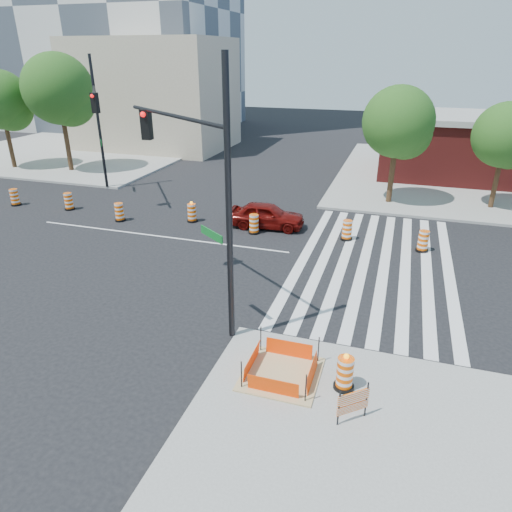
# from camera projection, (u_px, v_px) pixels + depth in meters

# --- Properties ---
(ground) EXTENTS (120.00, 120.00, 0.00)m
(ground) POSITION_uv_depth(u_px,v_px,m) (158.00, 236.00, 23.62)
(ground) COLOR black
(ground) RESTS_ON ground
(sidewalk_ne) EXTENTS (22.00, 22.00, 0.15)m
(sidewalk_ne) POSITION_uv_depth(u_px,v_px,m) (489.00, 178.00, 34.22)
(sidewalk_ne) COLOR gray
(sidewalk_ne) RESTS_ON ground
(sidewalk_nw) EXTENTS (22.00, 22.00, 0.15)m
(sidewalk_nw) POSITION_uv_depth(u_px,v_px,m) (84.00, 150.00, 44.26)
(sidewalk_nw) COLOR gray
(sidewalk_nw) RESTS_ON ground
(crosswalk_east) EXTENTS (6.75, 13.50, 0.01)m
(crosswalk_east) POSITION_uv_depth(u_px,v_px,m) (374.00, 263.00, 20.57)
(crosswalk_east) COLOR silver
(crosswalk_east) RESTS_ON ground
(lane_centerline) EXTENTS (14.00, 0.12, 0.01)m
(lane_centerline) POSITION_uv_depth(u_px,v_px,m) (158.00, 236.00, 23.62)
(lane_centerline) COLOR silver
(lane_centerline) RESTS_ON ground
(excavation_pit) EXTENTS (2.20, 2.20, 0.90)m
(excavation_pit) POSITION_uv_depth(u_px,v_px,m) (281.00, 373.00, 13.20)
(excavation_pit) COLOR tan
(excavation_pit) RESTS_ON ground
(brick_storefront) EXTENTS (16.50, 8.50, 4.60)m
(brick_storefront) POSITION_uv_depth(u_px,v_px,m) (496.00, 148.00, 33.31)
(brick_storefront) COLOR maroon
(brick_storefront) RESTS_ON ground
(beige_midrise) EXTENTS (14.00, 10.00, 10.00)m
(beige_midrise) POSITION_uv_depth(u_px,v_px,m) (155.00, 94.00, 44.05)
(beige_midrise) COLOR tan
(beige_midrise) RESTS_ON ground
(red_coupe) EXTENTS (4.16, 1.92, 1.38)m
(red_coupe) POSITION_uv_depth(u_px,v_px,m) (267.00, 215.00, 24.53)
(red_coupe) COLOR #5F0B08
(red_coupe) RESTS_ON ground
(signal_pole_se) EXTENTS (5.34, 3.98, 8.62)m
(signal_pole_se) POSITION_uv_depth(u_px,v_px,m) (197.00, 172.00, 14.34)
(signal_pole_se) COLOR black
(signal_pole_se) RESTS_ON ground
(signal_pole_nw) EXTENTS (3.88, 5.29, 8.50)m
(signal_pole_nw) POSITION_uv_depth(u_px,v_px,m) (97.00, 114.00, 28.24)
(signal_pole_nw) COLOR black
(signal_pole_nw) RESTS_ON ground
(pit_drum) EXTENTS (0.58, 0.58, 1.14)m
(pit_drum) POSITION_uv_depth(u_px,v_px,m) (345.00, 374.00, 12.52)
(pit_drum) COLOR black
(pit_drum) RESTS_ON ground
(barricade) EXTENTS (0.72, 0.61, 1.07)m
(barricade) POSITION_uv_depth(u_px,v_px,m) (353.00, 402.00, 11.36)
(barricade) COLOR #F55905
(barricade) RESTS_ON ground
(tree_north_a) EXTENTS (4.48, 4.48, 7.61)m
(tree_north_a) POSITION_uv_depth(u_px,v_px,m) (2.00, 103.00, 35.25)
(tree_north_a) COLOR #382314
(tree_north_a) RESTS_ON ground
(tree_north_b) EXTENTS (5.19, 5.19, 8.82)m
(tree_north_b) POSITION_uv_depth(u_px,v_px,m) (60.00, 93.00, 34.04)
(tree_north_b) COLOR #382314
(tree_north_b) RESTS_ON ground
(tree_north_c) EXTENTS (4.16, 4.16, 7.07)m
(tree_north_c) POSITION_uv_depth(u_px,v_px,m) (398.00, 126.00, 26.76)
(tree_north_c) COLOR #382314
(tree_north_c) RESTS_ON ground
(tree_north_d) EXTENTS (3.68, 3.68, 6.26)m
(tree_north_d) POSITION_uv_depth(u_px,v_px,m) (506.00, 139.00, 25.96)
(tree_north_d) COLOR #382314
(tree_north_d) RESTS_ON ground
(median_drum_0) EXTENTS (0.60, 0.60, 1.02)m
(median_drum_0) POSITION_uv_depth(u_px,v_px,m) (15.00, 198.00, 28.21)
(median_drum_0) COLOR black
(median_drum_0) RESTS_ON ground
(median_drum_1) EXTENTS (0.60, 0.60, 1.02)m
(median_drum_1) POSITION_uv_depth(u_px,v_px,m) (69.00, 202.00, 27.42)
(median_drum_1) COLOR black
(median_drum_1) RESTS_ON ground
(median_drum_2) EXTENTS (0.60, 0.60, 1.02)m
(median_drum_2) POSITION_uv_depth(u_px,v_px,m) (119.00, 213.00, 25.58)
(median_drum_2) COLOR black
(median_drum_2) RESTS_ON ground
(median_drum_3) EXTENTS (0.60, 0.60, 1.18)m
(median_drum_3) POSITION_uv_depth(u_px,v_px,m) (192.00, 213.00, 25.47)
(median_drum_3) COLOR black
(median_drum_3) RESTS_ON ground
(median_drum_4) EXTENTS (0.60, 0.60, 1.02)m
(median_drum_4) POSITION_uv_depth(u_px,v_px,m) (254.00, 225.00, 23.81)
(median_drum_4) COLOR black
(median_drum_4) RESTS_ON ground
(median_drum_5) EXTENTS (0.60, 0.60, 1.02)m
(median_drum_5) POSITION_uv_depth(u_px,v_px,m) (347.00, 231.00, 22.98)
(median_drum_5) COLOR black
(median_drum_5) RESTS_ON ground
(median_drum_6) EXTENTS (0.60, 0.60, 1.02)m
(median_drum_6) POSITION_uv_depth(u_px,v_px,m) (423.00, 242.00, 21.64)
(median_drum_6) COLOR black
(median_drum_6) RESTS_ON ground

